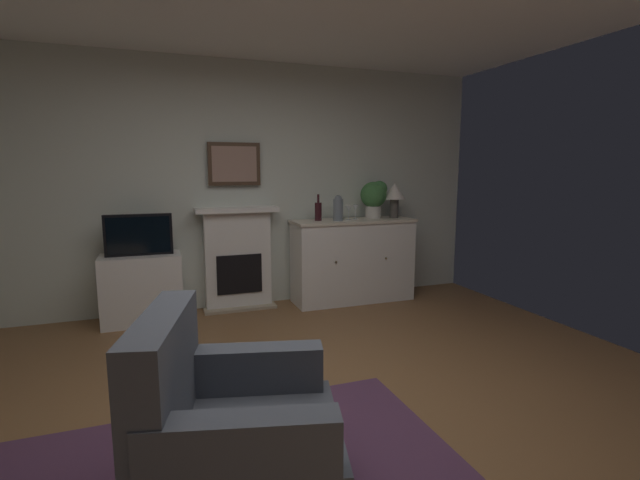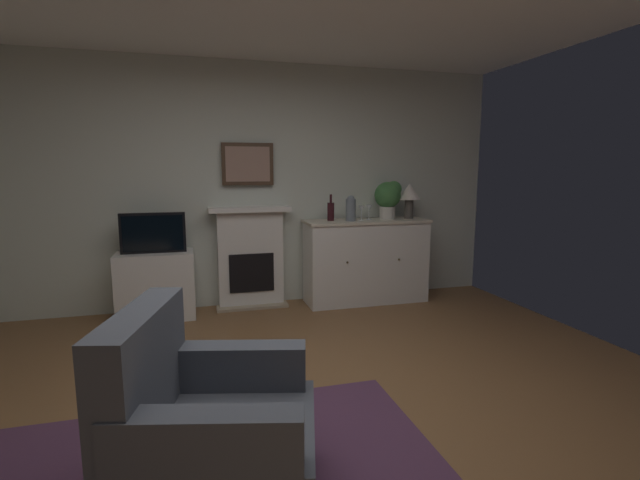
% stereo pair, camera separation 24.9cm
% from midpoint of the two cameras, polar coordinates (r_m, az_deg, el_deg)
% --- Properties ---
extents(ground_plane, '(5.65, 5.31, 0.10)m').
position_cam_midpoint_polar(ground_plane, '(2.96, -2.42, -22.79)').
color(ground_plane, brown).
rests_on(ground_plane, ground).
extents(wall_rear, '(5.65, 0.06, 2.64)m').
position_cam_midpoint_polar(wall_rear, '(5.09, -11.56, 6.59)').
color(wall_rear, silver).
rests_on(wall_rear, ground_plane).
extents(fireplace_unit, '(0.87, 0.30, 1.10)m').
position_cam_midpoint_polar(fireplace_unit, '(5.04, -11.63, -2.24)').
color(fireplace_unit, white).
rests_on(fireplace_unit, ground_plane).
extents(framed_picture, '(0.55, 0.04, 0.45)m').
position_cam_midpoint_polar(framed_picture, '(5.00, -12.07, 9.25)').
color(framed_picture, '#473323').
extents(sideboard_cabinet, '(1.40, 0.49, 0.94)m').
position_cam_midpoint_polar(sideboard_cabinet, '(5.23, 2.75, -2.55)').
color(sideboard_cabinet, white).
rests_on(sideboard_cabinet, ground_plane).
extents(table_lamp, '(0.26, 0.26, 0.40)m').
position_cam_midpoint_polar(table_lamp, '(5.35, 7.96, 5.72)').
color(table_lamp, '#4C4742').
rests_on(table_lamp, sideboard_cabinet).
extents(wine_bottle, '(0.08, 0.08, 0.29)m').
position_cam_midpoint_polar(wine_bottle, '(5.03, -1.64, 3.63)').
color(wine_bottle, '#331419').
rests_on(wine_bottle, sideboard_cabinet).
extents(wine_glass_left, '(0.07, 0.07, 0.16)m').
position_cam_midpoint_polar(wine_glass_left, '(5.10, 2.19, 3.86)').
color(wine_glass_left, silver).
rests_on(wine_glass_left, sideboard_cabinet).
extents(wine_glass_center, '(0.07, 0.07, 0.16)m').
position_cam_midpoint_polar(wine_glass_center, '(5.19, 3.08, 3.95)').
color(wine_glass_center, silver).
rests_on(wine_glass_center, sideboard_cabinet).
extents(vase_decorative, '(0.11, 0.11, 0.28)m').
position_cam_midpoint_polar(vase_decorative, '(5.02, 0.86, 4.00)').
color(vase_decorative, slate).
rests_on(vase_decorative, sideboard_cabinet).
extents(tv_cabinet, '(0.75, 0.42, 0.68)m').
position_cam_midpoint_polar(tv_cabinet, '(4.89, -22.70, -5.63)').
color(tv_cabinet, white).
rests_on(tv_cabinet, ground_plane).
extents(tv_set, '(0.62, 0.07, 0.40)m').
position_cam_midpoint_polar(tv_set, '(4.76, -23.09, 0.59)').
color(tv_set, black).
rests_on(tv_set, tv_cabinet).
extents(potted_plant_small, '(0.30, 0.30, 0.43)m').
position_cam_midpoint_polar(potted_plant_small, '(5.29, 5.45, 5.48)').
color(potted_plant_small, beige).
rests_on(potted_plant_small, sideboard_cabinet).
extents(armchair, '(0.97, 0.93, 0.92)m').
position_cam_midpoint_polar(armchair, '(2.17, -14.61, -22.46)').
color(armchair, '#474C56').
rests_on(armchair, ground_plane).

